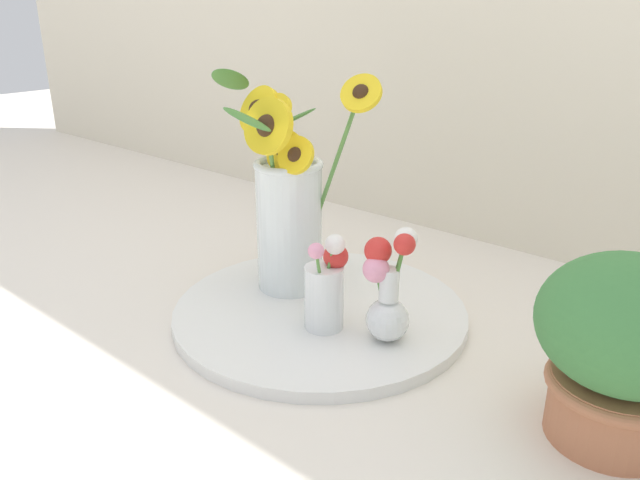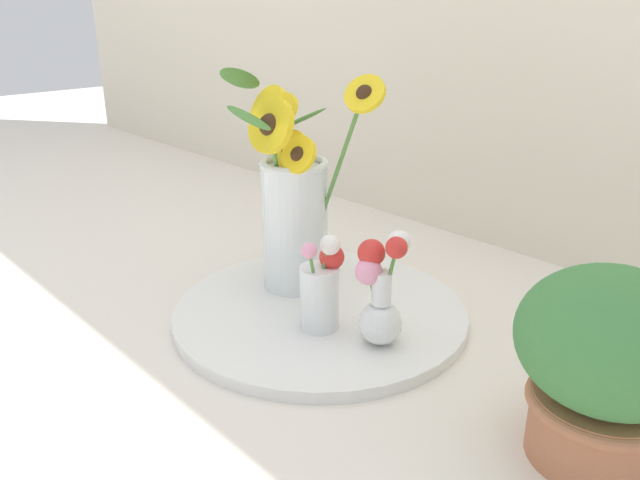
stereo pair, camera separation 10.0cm
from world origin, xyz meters
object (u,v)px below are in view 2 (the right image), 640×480
(serving_tray, at_px, (320,312))
(vase_small_center, at_px, (320,288))
(potted_plant, at_px, (607,361))
(vase_bulb_right, at_px, (380,295))
(mason_jar_sunflowers, at_px, (293,206))

(serving_tray, height_order, vase_small_center, vase_small_center)
(serving_tray, bearing_deg, vase_small_center, -43.37)
(vase_small_center, distance_m, potted_plant, 0.42)
(serving_tray, xyz_separation_m, vase_bulb_right, (0.14, -0.01, 0.09))
(vase_bulb_right, xyz_separation_m, potted_plant, (0.32, 0.01, 0.03))
(vase_bulb_right, height_order, potted_plant, potted_plant)
(serving_tray, distance_m, vase_bulb_right, 0.17)
(mason_jar_sunflowers, relative_size, potted_plant, 1.64)
(serving_tray, xyz_separation_m, mason_jar_sunflowers, (-0.10, 0.03, 0.16))
(serving_tray, bearing_deg, potted_plant, -0.35)
(vase_small_center, height_order, vase_bulb_right, vase_bulb_right)
(vase_small_center, distance_m, vase_bulb_right, 0.10)
(mason_jar_sunflowers, distance_m, vase_bulb_right, 0.25)
(serving_tray, xyz_separation_m, vase_small_center, (0.05, -0.05, 0.08))
(mason_jar_sunflowers, bearing_deg, vase_bulb_right, -9.59)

